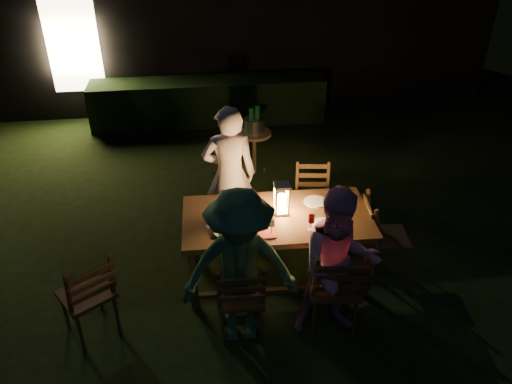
{
  "coord_description": "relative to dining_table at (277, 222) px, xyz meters",
  "views": [
    {
      "loc": [
        -0.73,
        -4.91,
        3.76
      ],
      "look_at": [
        -0.16,
        -0.42,
        0.97
      ],
      "focal_mm": 35.0,
      "sensor_mm": 36.0,
      "label": 1
    }
  ],
  "objects": [
    {
      "name": "garden_envelope",
      "position": [
        -0.04,
        6.82,
        0.84
      ],
      "size": [
        40.0,
        40.0,
        3.2
      ],
      "color": "black",
      "rests_on": "ground"
    },
    {
      "name": "dining_table",
      "position": [
        0.0,
        0.0,
        0.0
      ],
      "size": [
        1.99,
        1.02,
        0.82
      ],
      "rotation": [
        0.0,
        0.0,
        -0.02
      ],
      "color": "#55341C",
      "rests_on": "ground"
    },
    {
      "name": "chair_near_left",
      "position": [
        -0.47,
        -0.76,
        -0.44
      ],
      "size": [
        0.45,
        0.48,
        0.99
      ],
      "rotation": [
        0.0,
        0.0,
        -0.02
      ],
      "color": "#55341C",
      "rests_on": "ground"
    },
    {
      "name": "chair_near_right",
      "position": [
        0.43,
        -0.78,
        -0.41
      ],
      "size": [
        0.53,
        0.56,
        1.07
      ],
      "rotation": [
        0.0,
        0.0,
        -0.12
      ],
      "color": "#55341C",
      "rests_on": "ground"
    },
    {
      "name": "chair_far_left",
      "position": [
        -0.43,
        0.78,
        -0.45
      ],
      "size": [
        0.43,
        0.46,
        0.96
      ],
      "rotation": [
        0.0,
        0.0,
        3.13
      ],
      "color": "#55341C",
      "rests_on": "ground"
    },
    {
      "name": "chair_far_right",
      "position": [
        0.57,
        0.76,
        -0.45
      ],
      "size": [
        0.48,
        0.5,
        0.94
      ],
      "rotation": [
        0.0,
        0.0,
        3.0
      ],
      "color": "#55341C",
      "rests_on": "ground"
    },
    {
      "name": "chair_end",
      "position": [
        1.23,
        -0.03,
        -0.44
      ],
      "size": [
        0.51,
        0.48,
        0.98
      ],
      "rotation": [
        0.0,
        0.0,
        -1.67
      ],
      "color": "#55341C",
      "rests_on": "ground"
    },
    {
      "name": "chair_spare",
      "position": [
        -1.9,
        -0.57,
        -0.43
      ],
      "size": [
        0.64,
        0.65,
        1.01
      ],
      "rotation": [
        0.0,
        0.0,
        0.59
      ],
      "color": "#55341C",
      "rests_on": "ground"
    },
    {
      "name": "person_house_side",
      "position": [
        -0.43,
        0.83,
        0.13
      ],
      "size": [
        0.64,
        0.43,
        1.73
      ],
      "primitive_type": "imported",
      "rotation": [
        0.0,
        0.0,
        3.12
      ],
      "color": "silver",
      "rests_on": "ground"
    },
    {
      "name": "person_opp_right",
      "position": [
        0.43,
        -0.83,
        0.06
      ],
      "size": [
        0.79,
        0.62,
        1.59
      ],
      "primitive_type": "imported",
      "rotation": [
        0.0,
        0.0,
        -0.02
      ],
      "color": "#D290B1",
      "rests_on": "ground"
    },
    {
      "name": "person_opp_left",
      "position": [
        -0.47,
        -0.81,
        0.08
      ],
      "size": [
        1.07,
        0.63,
        1.64
      ],
      "primitive_type": "imported",
      "rotation": [
        0.0,
        0.0,
        -0.02
      ],
      "color": "#346940",
      "rests_on": "ground"
    },
    {
      "name": "lantern",
      "position": [
        0.05,
        0.05,
        0.24
      ],
      "size": [
        0.16,
        0.16,
        0.35
      ],
      "color": "white",
      "rests_on": "dining_table"
    },
    {
      "name": "plate_far_left",
      "position": [
        -0.54,
        0.23,
        0.09
      ],
      "size": [
        0.25,
        0.25,
        0.01
      ],
      "primitive_type": "cylinder",
      "color": "white",
      "rests_on": "dining_table"
    },
    {
      "name": "plate_near_left",
      "position": [
        -0.56,
        -0.21,
        0.09
      ],
      "size": [
        0.25,
        0.25,
        0.01
      ],
      "primitive_type": "cylinder",
      "color": "white",
      "rests_on": "dining_table"
    },
    {
      "name": "plate_far_right",
      "position": [
        0.46,
        0.21,
        0.09
      ],
      "size": [
        0.25,
        0.25,
        0.01
      ],
      "primitive_type": "cylinder",
      "color": "white",
      "rests_on": "dining_table"
    },
    {
      "name": "plate_near_right",
      "position": [
        0.44,
        -0.23,
        0.09
      ],
      "size": [
        0.25,
        0.25,
        0.01
      ],
      "primitive_type": "cylinder",
      "color": "white",
      "rests_on": "dining_table"
    },
    {
      "name": "wineglass_a",
      "position": [
        -0.29,
        0.29,
        0.17
      ],
      "size": [
        0.06,
        0.06,
        0.18
      ],
      "primitive_type": null,
      "color": "#59070F",
      "rests_on": "dining_table"
    },
    {
      "name": "wineglass_b",
      "position": [
        -0.72,
        -0.1,
        0.17
      ],
      "size": [
        0.06,
        0.06,
        0.18
      ],
      "primitive_type": null,
      "color": "#59070F",
      "rests_on": "dining_table"
    },
    {
      "name": "wineglass_c",
      "position": [
        0.29,
        -0.29,
        0.17
      ],
      "size": [
        0.06,
        0.06,
        0.18
      ],
      "primitive_type": null,
      "color": "#59070F",
      "rests_on": "dining_table"
    },
    {
      "name": "wineglass_d",
      "position": [
        0.62,
        0.16,
        0.17
      ],
      "size": [
        0.06,
        0.06,
        0.18
      ],
      "primitive_type": null,
      "color": "#59070F",
      "rests_on": "dining_table"
    },
    {
      "name": "wineglass_e",
      "position": [
        -0.11,
        -0.3,
        0.17
      ],
      "size": [
        0.06,
        0.06,
        0.18
      ],
      "primitive_type": null,
      "color": "silver",
      "rests_on": "dining_table"
    },
    {
      "name": "bottle_table",
      "position": [
        -0.25,
        0.01,
        0.22
      ],
      "size": [
        0.07,
        0.07,
        0.28
      ],
      "primitive_type": "cylinder",
      "color": "#0F471E",
      "rests_on": "dining_table"
    },
    {
      "name": "napkin_left",
      "position": [
        -0.16,
        -0.32,
        0.09
      ],
      "size": [
        0.18,
        0.14,
        0.01
      ],
      "primitive_type": "cube",
      "color": "red",
      "rests_on": "dining_table"
    },
    {
      "name": "napkin_right",
      "position": [
        0.54,
        -0.31,
        0.09
      ],
      "size": [
        0.18,
        0.14,
        0.01
      ],
      "primitive_type": "cube",
      "color": "red",
      "rests_on": "dining_table"
    },
    {
      "name": "phone",
      "position": [
        -0.63,
        -0.28,
        0.08
      ],
      "size": [
        0.14,
        0.07,
        0.01
      ],
      "primitive_type": "cube",
      "color": "black",
      "rests_on": "dining_table"
    },
    {
      "name": "side_table",
      "position": [
        0.06,
        2.4,
        -0.15
      ],
      "size": [
        0.5,
        0.5,
        0.67
      ],
      "color": "brown",
      "rests_on": "ground"
    },
    {
      "name": "ice_bucket",
      "position": [
        0.06,
        2.4,
        0.04
      ],
      "size": [
        0.3,
        0.3,
        0.22
      ],
      "primitive_type": "cylinder",
      "color": "#A5A8AD",
      "rests_on": "side_table"
    },
    {
      "name": "bottle_bucket_a",
      "position": [
        0.01,
        2.36,
        0.09
      ],
      "size": [
        0.07,
        0.07,
        0.32
      ],
      "primitive_type": "cylinder",
      "color": "#0F471E",
      "rests_on": "side_table"
    },
    {
      "name": "bottle_bucket_b",
      "position": [
        0.11,
        2.44,
        0.09
      ],
      "size": [
        0.07,
        0.07,
        0.32
      ],
      "primitive_type": "cylinder",
      "color": "#0F471E",
      "rests_on": "side_table"
    }
  ]
}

